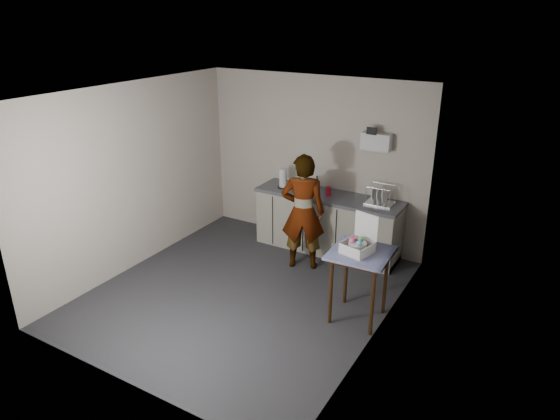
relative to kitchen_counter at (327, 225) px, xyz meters
The scene contains 15 objects.
ground 1.80m from the kitchen_counter, 103.24° to the right, with size 4.00×4.00×0.00m, color #2C2D32.
wall_back 1.00m from the kitchen_counter, 144.05° to the left, with size 3.60×0.02×2.60m, color beige.
wall_right 2.36m from the kitchen_counter, 50.73° to the right, with size 0.02×4.00×2.60m, color beige.
wall_left 2.91m from the kitchen_counter, 142.18° to the right, with size 0.02×4.00×2.60m, color beige.
ceiling 2.78m from the kitchen_counter, 103.24° to the right, with size 3.60×4.00×0.01m, color white.
kitchen_counter is the anchor object (origin of this frame).
wall_shelf 1.47m from the kitchen_counter, 20.15° to the left, with size 0.42×0.18×0.37m.
side_table 1.87m from the kitchen_counter, 53.24° to the right, with size 0.72×0.72×0.89m.
standing_man 0.77m from the kitchen_counter, 98.07° to the right, with size 0.61×0.40×1.68m, color #B2A593.
soap_bottle 0.65m from the kitchen_counter, 168.87° to the right, with size 0.11×0.11×0.27m, color black.
soda_can 0.55m from the kitchen_counter, 71.00° to the right, with size 0.07×0.07×0.14m, color red.
dark_bottle 0.67m from the kitchen_counter, behind, with size 0.06×0.06×0.21m, color black.
paper_towel 0.98m from the kitchen_counter, behind, with size 0.17×0.17×0.30m.
dish_rack 0.95m from the kitchen_counter, ahead, with size 0.38×0.29×0.27m.
bakery_box 1.92m from the kitchen_counter, 54.36° to the right, with size 0.38×0.39×0.44m.
Camera 1 is at (3.29, -4.67, 3.47)m, focal length 32.00 mm.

